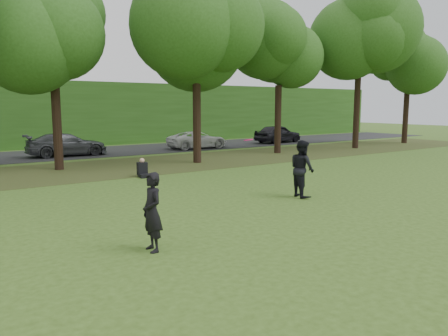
# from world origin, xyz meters

# --- Properties ---
(ground) EXTENTS (120.00, 120.00, 0.00)m
(ground) POSITION_xyz_m (0.00, 0.00, 0.00)
(ground) COLOR #334B17
(ground) RESTS_ON ground
(leaf_litter) EXTENTS (60.00, 7.00, 0.01)m
(leaf_litter) POSITION_xyz_m (0.00, 13.00, 0.01)
(leaf_litter) COLOR #3C2F15
(leaf_litter) RESTS_ON ground
(street) EXTENTS (70.00, 7.00, 0.02)m
(street) POSITION_xyz_m (0.00, 21.00, 0.01)
(street) COLOR black
(street) RESTS_ON ground
(far_hedge) EXTENTS (70.00, 3.00, 5.00)m
(far_hedge) POSITION_xyz_m (0.00, 27.00, 2.50)
(far_hedge) COLOR #254D16
(far_hedge) RESTS_ON ground
(player_left) EXTENTS (0.45, 0.65, 1.73)m
(player_left) POSITION_xyz_m (-4.55, 0.14, 0.87)
(player_left) COLOR black
(player_left) RESTS_ON ground
(player_right) EXTENTS (0.96, 1.11, 1.98)m
(player_right) POSITION_xyz_m (2.20, 2.40, 0.99)
(player_right) COLOR black
(player_right) RESTS_ON ground
(parked_cars) EXTENTS (40.37, 3.65, 1.54)m
(parked_cars) POSITION_xyz_m (-0.55, 19.66, 0.73)
(parked_cars) COLOR black
(parked_cars) RESTS_ON street
(frisbee) EXTENTS (0.32, 0.32, 0.08)m
(frisbee) POSITION_xyz_m (-0.51, 1.96, 2.13)
(frisbee) COLOR #FA156F
(frisbee) RESTS_ON ground
(seated_person) EXTENTS (0.51, 0.78, 0.83)m
(seated_person) POSITION_xyz_m (-0.53, 9.51, 0.31)
(seated_person) COLOR black
(seated_person) RESTS_ON ground
(tree_line) EXTENTS (55.30, 7.90, 12.31)m
(tree_line) POSITION_xyz_m (-0.34, 12.94, 7.84)
(tree_line) COLOR black
(tree_line) RESTS_ON ground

